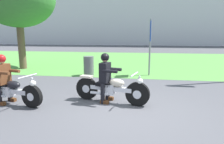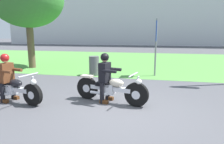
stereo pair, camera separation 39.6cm
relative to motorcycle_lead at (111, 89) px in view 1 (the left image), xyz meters
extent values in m
plane|color=#4C4C51|center=(0.43, -0.63, -0.40)|extent=(120.00, 120.00, 0.00)
cube|color=#549342|center=(0.43, 9.19, -0.40)|extent=(60.00, 12.00, 0.01)
cube|color=silver|center=(-2.89, 31.64, 6.93)|extent=(44.35, 8.00, 14.66)
cylinder|color=black|center=(0.75, -0.17, -0.07)|extent=(0.68, 0.27, 0.67)
cylinder|color=silver|center=(0.75, -0.17, -0.07)|extent=(0.26, 0.19, 0.23)
cylinder|color=black|center=(-0.76, 0.18, -0.07)|extent=(0.68, 0.27, 0.67)
cylinder|color=silver|center=(-0.76, 0.18, -0.07)|extent=(0.26, 0.19, 0.23)
cube|color=silver|center=(-0.01, 0.00, 0.01)|extent=(1.25, 0.42, 0.12)
cube|color=silver|center=(-0.05, 0.02, -0.01)|extent=(0.37, 0.31, 0.28)
ellipsoid|color=beige|center=(0.17, -0.04, 0.19)|extent=(0.48, 0.33, 0.22)
cube|color=black|center=(-0.22, 0.05, 0.11)|extent=(0.48, 0.33, 0.10)
cube|color=beige|center=(-0.76, 0.18, 0.29)|extent=(0.40, 0.28, 0.06)
cylinder|color=silver|center=(0.70, -0.16, 0.18)|extent=(0.26, 0.11, 0.53)
cylinder|color=silver|center=(0.66, -0.15, 0.47)|extent=(0.18, 0.65, 0.04)
sphere|color=white|center=(0.81, -0.19, 0.29)|extent=(0.16, 0.16, 0.16)
cylinder|color=silver|center=(-0.33, -0.06, -0.13)|extent=(0.55, 0.20, 0.08)
cylinder|color=black|center=(-0.14, 0.22, -0.11)|extent=(0.12, 0.12, 0.58)
cube|color=#593319|center=(-0.08, 0.21, -0.35)|extent=(0.26, 0.15, 0.10)
cylinder|color=black|center=(-0.22, -0.13, -0.11)|extent=(0.12, 0.12, 0.58)
cube|color=#593319|center=(-0.16, -0.14, -0.35)|extent=(0.26, 0.15, 0.10)
cube|color=black|center=(-0.18, 0.04, 0.46)|extent=(0.30, 0.42, 0.56)
cylinder|color=black|center=(0.07, 0.16, 0.54)|extent=(0.43, 0.18, 0.09)
cylinder|color=black|center=(-0.01, -0.17, 0.54)|extent=(0.43, 0.18, 0.09)
sphere|color=#D8A884|center=(-0.18, 0.04, 0.86)|extent=(0.20, 0.20, 0.20)
sphere|color=black|center=(-0.18, 0.04, 0.89)|extent=(0.24, 0.24, 0.24)
cylinder|color=black|center=(-2.02, -0.72, -0.09)|extent=(0.63, 0.26, 0.62)
cylinder|color=silver|center=(-2.02, -0.72, -0.09)|extent=(0.24, 0.19, 0.22)
cube|color=silver|center=(-2.80, -0.53, -0.01)|extent=(1.29, 0.43, 0.12)
cube|color=silver|center=(-2.85, -0.52, -0.03)|extent=(0.37, 0.31, 0.28)
ellipsoid|color=black|center=(-2.63, -0.57, 0.17)|extent=(0.48, 0.33, 0.22)
cube|color=black|center=(-3.02, -0.48, 0.09)|extent=(0.48, 0.33, 0.10)
cylinder|color=silver|center=(-2.07, -0.71, 0.16)|extent=(0.26, 0.11, 0.53)
cylinder|color=silver|center=(-2.12, -0.69, 0.45)|extent=(0.18, 0.65, 0.04)
sphere|color=white|center=(-1.96, -0.73, 0.27)|extent=(0.16, 0.16, 0.16)
cylinder|color=black|center=(-2.94, -0.32, -0.12)|extent=(0.12, 0.12, 0.56)
cube|color=#593319|center=(-2.88, -0.33, -0.35)|extent=(0.26, 0.15, 0.10)
cube|color=#593319|center=(-2.96, -0.68, -0.35)|extent=(0.26, 0.15, 0.10)
cube|color=brown|center=(-2.98, -0.49, 0.44)|extent=(0.30, 0.42, 0.56)
cylinder|color=brown|center=(-2.73, -0.38, 0.52)|extent=(0.43, 0.18, 0.09)
cylinder|color=brown|center=(-2.80, -0.71, 0.52)|extent=(0.43, 0.18, 0.09)
sphere|color=#D8A884|center=(-2.98, -0.49, 0.84)|extent=(0.20, 0.20, 0.20)
sphere|color=#B21919|center=(-2.98, -0.49, 0.87)|extent=(0.24, 0.24, 0.24)
cylinder|color=brown|center=(-5.76, 4.91, 0.82)|extent=(0.38, 0.38, 2.45)
cylinder|color=#595E5B|center=(-1.62, 3.62, 0.05)|extent=(0.47, 0.47, 0.90)
cylinder|color=gray|center=(1.18, 4.08, 0.90)|extent=(0.08, 0.08, 2.60)
cube|color=#1E47B2|center=(1.18, 4.08, 1.65)|extent=(0.04, 0.60, 0.90)
camera|label=1|loc=(0.86, -5.55, 1.56)|focal=32.77mm
camera|label=2|loc=(1.25, -5.48, 1.56)|focal=32.77mm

